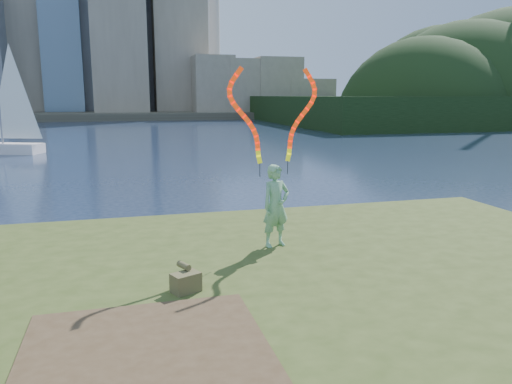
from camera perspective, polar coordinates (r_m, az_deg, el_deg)
name	(u,v)px	position (r m, az deg, el deg)	size (l,w,h in m)	color
ground	(249,297)	(10.48, -0.82, -11.95)	(320.00, 320.00, 0.00)	#19263F
grassy_knoll	(284,332)	(8.33, 3.22, -15.72)	(20.00, 18.00, 0.80)	#384819
dirt_patch	(146,350)	(6.97, -12.48, -17.27)	(3.20, 3.00, 0.02)	#47331E
far_shore	(133,113)	(104.44, -13.91, 8.73)	(320.00, 40.00, 1.20)	#474234
wooded_hill	(509,120)	(93.04, 26.94, 7.36)	(78.00, 50.00, 63.00)	black
woman_with_ribbons	(276,184)	(10.85, 2.25, 0.93)	(2.04, 0.74, 4.18)	#207B31
canvas_bag	(186,281)	(8.68, -8.04, -10.06)	(0.55, 0.62, 0.44)	brown
sailboat	(6,132)	(39.94, -26.68, 6.11)	(5.72, 3.69, 8.80)	white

